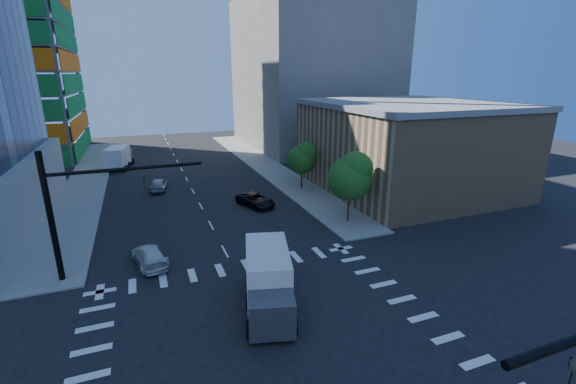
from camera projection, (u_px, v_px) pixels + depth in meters
name	position (u px, v px, depth m)	size (l,w,h in m)	color
ground	(274.00, 344.00, 20.47)	(160.00, 160.00, 0.00)	black
road_markings	(274.00, 344.00, 20.47)	(20.00, 20.00, 0.01)	silver
sidewalk_ne	(265.00, 165.00, 60.41)	(5.00, 60.00, 0.15)	gray
sidewalk_nw	(88.00, 180.00, 51.71)	(5.00, 60.00, 0.15)	gray
commercial_building	(406.00, 146.00, 47.19)	(20.50, 22.50, 10.60)	tan
bg_building_ne	(310.00, 73.00, 74.71)	(24.00, 30.00, 28.00)	slate
signal_mast_nw	(74.00, 203.00, 25.61)	(10.20, 0.40, 9.00)	black
tree_south	(352.00, 175.00, 35.86)	(4.16, 4.16, 6.82)	#382316
tree_north	(303.00, 158.00, 46.86)	(3.54, 3.52, 5.78)	#382316
car_nb_far	(256.00, 200.00, 41.68)	(2.30, 4.98, 1.38)	black
car_sb_near	(149.00, 256.00, 28.81)	(1.96, 4.83, 1.40)	silver
car_sb_mid	(159.00, 184.00, 47.32)	(1.79, 4.44, 1.51)	#95979C
box_truck_near	(269.00, 287.00, 23.05)	(4.43, 7.10, 3.46)	black
box_truck_far	(120.00, 158.00, 58.45)	(4.08, 6.84, 3.35)	black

